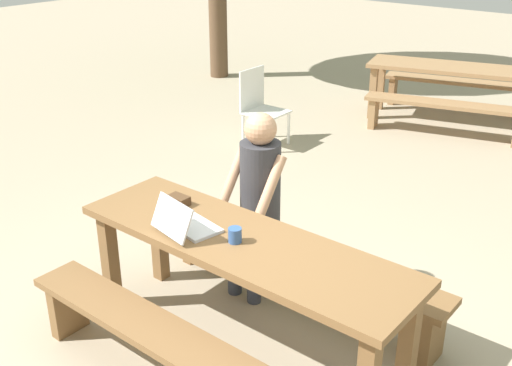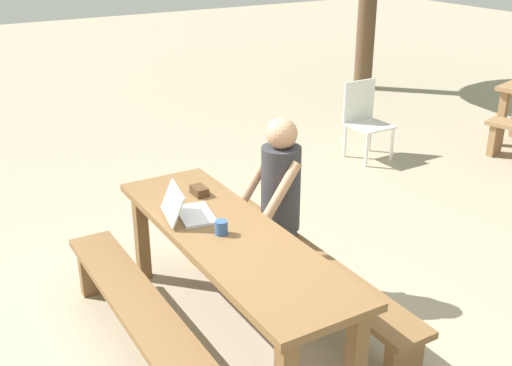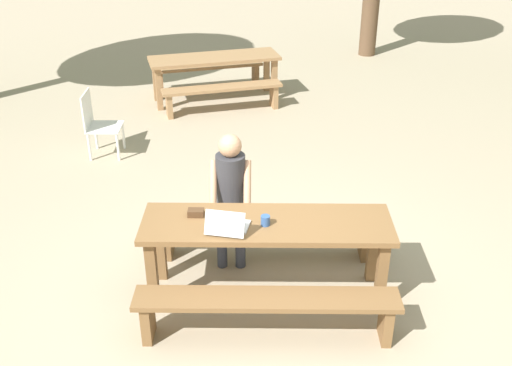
{
  "view_description": "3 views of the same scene",
  "coord_description": "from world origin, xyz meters",
  "px_view_note": "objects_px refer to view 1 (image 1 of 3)",
  "views": [
    {
      "loc": [
        2.06,
        -2.43,
        2.55
      ],
      "look_at": [
        -0.1,
        0.25,
        1.02
      ],
      "focal_mm": 43.26,
      "sensor_mm": 36.0,
      "label": 1
    },
    {
      "loc": [
        3.07,
        -1.63,
        2.58
      ],
      "look_at": [
        -0.1,
        0.25,
        1.02
      ],
      "focal_mm": 43.91,
      "sensor_mm": 36.0,
      "label": 2
    },
    {
      "loc": [
        -0.05,
        -4.46,
        3.54
      ],
      "look_at": [
        -0.1,
        0.25,
        1.02
      ],
      "focal_mm": 42.23,
      "sensor_mm": 36.0,
      "label": 3
    }
  ],
  "objects_px": {
    "picnic_table_front": "(242,257)",
    "laptop": "(185,223)",
    "coffee_mug": "(235,235)",
    "small_pouch": "(179,200)",
    "picnic_table_mid": "(453,75)",
    "person_seated": "(257,193)",
    "plastic_chair": "(260,106)"
  },
  "relations": [
    {
      "from": "person_seated",
      "to": "picnic_table_mid",
      "type": "bearing_deg",
      "value": 96.11
    },
    {
      "from": "laptop",
      "to": "plastic_chair",
      "type": "distance_m",
      "value": 3.68
    },
    {
      "from": "laptop",
      "to": "person_seated",
      "type": "bearing_deg",
      "value": -78.76
    },
    {
      "from": "laptop",
      "to": "picnic_table_mid",
      "type": "distance_m",
      "value": 5.33
    },
    {
      "from": "picnic_table_front",
      "to": "coffee_mug",
      "type": "bearing_deg",
      "value": -104.76
    },
    {
      "from": "picnic_table_front",
      "to": "plastic_chair",
      "type": "xyz_separation_m",
      "value": [
        -2.25,
        2.99,
        -0.19
      ]
    },
    {
      "from": "small_pouch",
      "to": "plastic_chair",
      "type": "xyz_separation_m",
      "value": [
        -1.62,
        2.89,
        -0.34
      ]
    },
    {
      "from": "small_pouch",
      "to": "laptop",
      "type": "bearing_deg",
      "value": -38.72
    },
    {
      "from": "coffee_mug",
      "to": "plastic_chair",
      "type": "relative_size",
      "value": 0.1
    },
    {
      "from": "small_pouch",
      "to": "picnic_table_front",
      "type": "bearing_deg",
      "value": -8.76
    },
    {
      "from": "picnic_table_front",
      "to": "small_pouch",
      "type": "bearing_deg",
      "value": 171.24
    },
    {
      "from": "person_seated",
      "to": "plastic_chair",
      "type": "bearing_deg",
      "value": 128.14
    },
    {
      "from": "laptop",
      "to": "coffee_mug",
      "type": "height_order",
      "value": "laptop"
    },
    {
      "from": "picnic_table_front",
      "to": "picnic_table_mid",
      "type": "xyz_separation_m",
      "value": [
        -0.83,
        5.17,
        -0.03
      ]
    },
    {
      "from": "picnic_table_front",
      "to": "coffee_mug",
      "type": "relative_size",
      "value": 24.4
    },
    {
      "from": "person_seated",
      "to": "picnic_table_mid",
      "type": "relative_size",
      "value": 0.6
    },
    {
      "from": "small_pouch",
      "to": "picnic_table_mid",
      "type": "bearing_deg",
      "value": 92.33
    },
    {
      "from": "laptop",
      "to": "picnic_table_mid",
      "type": "height_order",
      "value": "laptop"
    },
    {
      "from": "picnic_table_mid",
      "to": "laptop",
      "type": "bearing_deg",
      "value": -100.21
    },
    {
      "from": "laptop",
      "to": "person_seated",
      "type": "xyz_separation_m",
      "value": [
        -0.01,
        0.7,
        -0.06
      ]
    },
    {
      "from": "laptop",
      "to": "coffee_mug",
      "type": "distance_m",
      "value": 0.33
    },
    {
      "from": "picnic_table_front",
      "to": "laptop",
      "type": "xyz_separation_m",
      "value": [
        -0.34,
        -0.14,
        0.17
      ]
    },
    {
      "from": "person_seated",
      "to": "coffee_mug",
      "type": "bearing_deg",
      "value": -61.87
    },
    {
      "from": "small_pouch",
      "to": "coffee_mug",
      "type": "bearing_deg",
      "value": -13.43
    },
    {
      "from": "picnic_table_front",
      "to": "person_seated",
      "type": "xyz_separation_m",
      "value": [
        -0.34,
        0.57,
        0.12
      ]
    },
    {
      "from": "picnic_table_front",
      "to": "picnic_table_mid",
      "type": "bearing_deg",
      "value": 99.18
    },
    {
      "from": "person_seated",
      "to": "picnic_table_mid",
      "type": "distance_m",
      "value": 4.63
    },
    {
      "from": "laptop",
      "to": "picnic_table_mid",
      "type": "bearing_deg",
      "value": -73.89
    },
    {
      "from": "picnic_table_front",
      "to": "plastic_chair",
      "type": "height_order",
      "value": "plastic_chair"
    },
    {
      "from": "small_pouch",
      "to": "coffee_mug",
      "type": "distance_m",
      "value": 0.63
    },
    {
      "from": "picnic_table_front",
      "to": "picnic_table_mid",
      "type": "distance_m",
      "value": 5.23
    },
    {
      "from": "plastic_chair",
      "to": "picnic_table_front",
      "type": "bearing_deg",
      "value": -144.01
    }
  ]
}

